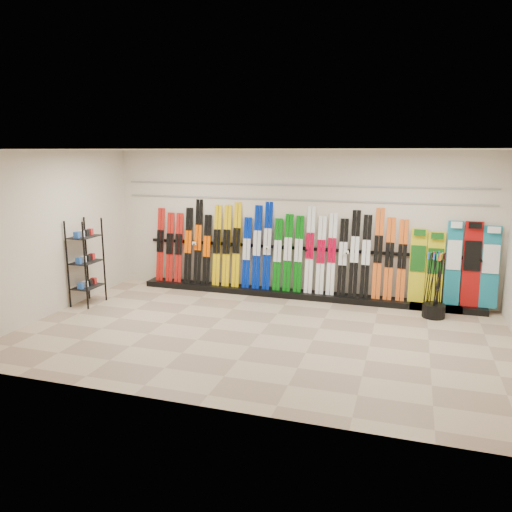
% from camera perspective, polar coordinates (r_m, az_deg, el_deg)
% --- Properties ---
extents(floor, '(8.00, 8.00, 0.00)m').
position_cam_1_polar(floor, '(8.38, 0.47, -8.91)').
color(floor, gray).
rests_on(floor, ground).
extents(back_wall, '(8.00, 0.00, 8.00)m').
position_cam_1_polar(back_wall, '(10.35, 4.53, 3.67)').
color(back_wall, beige).
rests_on(back_wall, floor).
extents(left_wall, '(0.00, 5.00, 5.00)m').
position_cam_1_polar(left_wall, '(9.89, -22.30, 2.42)').
color(left_wall, beige).
rests_on(left_wall, floor).
extents(ceiling, '(8.00, 8.00, 0.00)m').
position_cam_1_polar(ceiling, '(7.83, 0.51, 12.08)').
color(ceiling, silver).
rests_on(ceiling, back_wall).
extents(ski_rack_base, '(8.00, 0.40, 0.12)m').
position_cam_1_polar(ski_rack_base, '(10.40, 5.34, -4.43)').
color(ski_rack_base, black).
rests_on(ski_rack_base, floor).
extents(skis, '(5.39, 0.29, 1.83)m').
position_cam_1_polar(skis, '(10.42, 1.90, 0.64)').
color(skis, '#AF1711').
rests_on(skis, ski_rack_base).
extents(snowboards, '(1.59, 0.24, 1.58)m').
position_cam_1_polar(snowboards, '(10.10, 21.76, -1.02)').
color(snowboards, gold).
rests_on(snowboards, ski_rack_base).
extents(accessory_rack, '(0.40, 0.60, 1.69)m').
position_cam_1_polar(accessory_rack, '(10.31, -18.86, -0.67)').
color(accessory_rack, black).
rests_on(accessory_rack, floor).
extents(pole_bin, '(0.41, 0.41, 0.25)m').
position_cam_1_polar(pole_bin, '(9.70, 19.63, -5.90)').
color(pole_bin, black).
rests_on(pole_bin, floor).
extents(ski_poles, '(0.34, 0.41, 1.18)m').
position_cam_1_polar(ski_poles, '(9.58, 19.84, -3.11)').
color(ski_poles, black).
rests_on(ski_poles, pole_bin).
extents(slatwall_rail_0, '(7.60, 0.02, 0.03)m').
position_cam_1_polar(slatwall_rail_0, '(10.28, 4.55, 6.41)').
color(slatwall_rail_0, gray).
rests_on(slatwall_rail_0, back_wall).
extents(slatwall_rail_1, '(7.60, 0.02, 0.03)m').
position_cam_1_polar(slatwall_rail_1, '(10.25, 4.58, 8.08)').
color(slatwall_rail_1, gray).
rests_on(slatwall_rail_1, back_wall).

